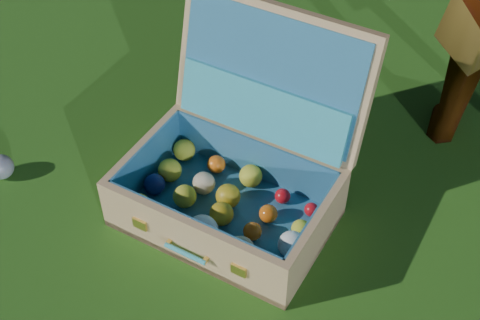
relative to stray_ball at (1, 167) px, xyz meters
name	(u,v)px	position (x,y,z in m)	size (l,w,h in m)	color
ground	(228,247)	(0.70, 0.12, -0.04)	(60.00, 60.00, 0.00)	#215114
stray_ball	(1,167)	(0.00, 0.00, 0.00)	(0.07, 0.07, 0.07)	#4271AC
suitcase	(239,164)	(0.64, 0.28, 0.11)	(0.57, 0.53, 0.52)	tan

